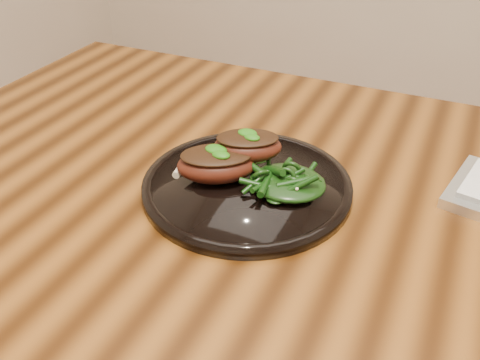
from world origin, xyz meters
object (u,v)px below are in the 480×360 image
Objects in this scene: desk at (398,267)px; greens_heap at (288,178)px; plate at (247,186)px; lamb_chop_front at (216,163)px.

desk is 15.32× the size of greens_heap.
plate is at bearing -174.81° from greens_heap.
plate is at bearing 13.94° from lamb_chop_front.
plate is 0.05m from lamb_chop_front.
lamb_chop_front is 1.23× the size of greens_heap.
greens_heap is (0.10, 0.02, -0.01)m from lamb_chop_front.
greens_heap is at bearing 8.97° from lamb_chop_front.
greens_heap is at bearing 5.19° from plate.
lamb_chop_front is (-0.04, -0.01, 0.03)m from plate.
plate is at bearing -173.03° from desk.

